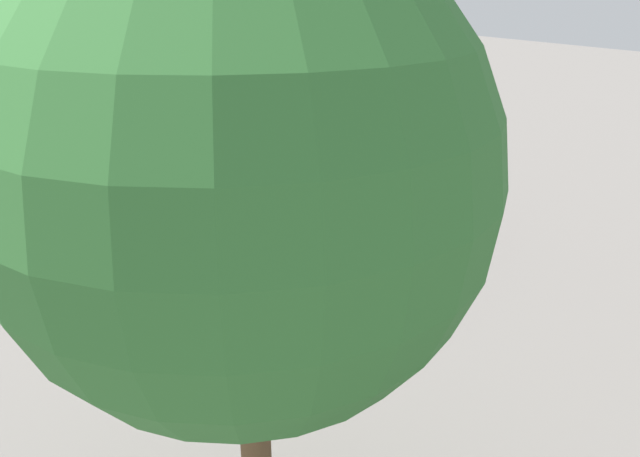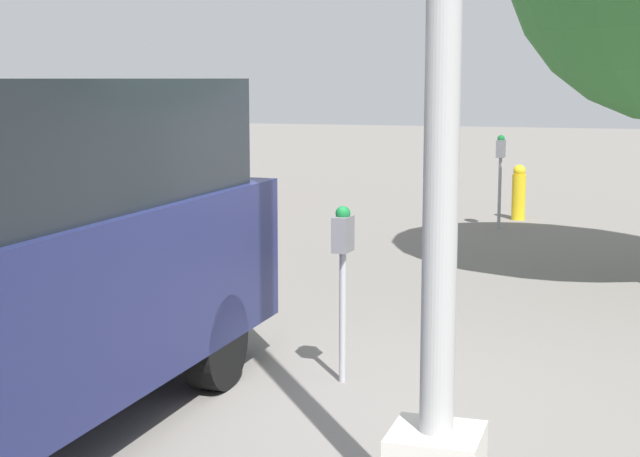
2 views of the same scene
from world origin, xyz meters
name	(u,v)px [view 1 (image 1 of 2)]	position (x,y,z in m)	size (l,w,h in m)	color
ground_plane	(275,275)	(0.00, 0.00, 0.00)	(80.00, 80.00, 0.00)	slate
parking_meter_near	(269,244)	(-0.72, 0.48, 0.97)	(0.21, 0.12, 1.32)	#9E9EA3
lamp_post	(146,147)	(1.56, 1.61, 2.25)	(0.44, 0.44, 6.54)	beige
parked_van	(295,182)	(1.24, -1.20, 1.20)	(5.18, 1.96, 2.23)	navy
street_tree	(243,175)	(-4.91, 2.94, 3.63)	(3.77, 3.77, 5.53)	brown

